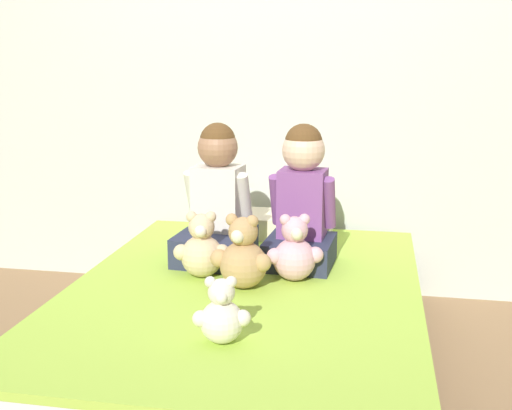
% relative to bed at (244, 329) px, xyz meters
% --- Properties ---
extents(ground_plane, '(14.00, 14.00, 0.00)m').
position_rel_bed_xyz_m(ground_plane, '(0.00, 0.00, -0.19)').
color(ground_plane, '#93704C').
extents(wall_behind_bed, '(8.00, 0.06, 2.50)m').
position_rel_bed_xyz_m(wall_behind_bed, '(0.00, 1.05, 1.06)').
color(wall_behind_bed, beige).
rests_on(wall_behind_bed, ground_plane).
extents(bed, '(1.42, 1.92, 0.37)m').
position_rel_bed_xyz_m(bed, '(0.00, 0.00, 0.00)').
color(bed, '#2D2D33').
rests_on(bed, ground_plane).
extents(child_on_left, '(0.34, 0.39, 0.62)m').
position_rel_bed_xyz_m(child_on_left, '(-0.20, 0.34, 0.45)').
color(child_on_left, '#282D47').
rests_on(child_on_left, bed).
extents(child_on_right, '(0.31, 0.33, 0.63)m').
position_rel_bed_xyz_m(child_on_right, '(0.19, 0.34, 0.48)').
color(child_on_right, '#282D47').
rests_on(child_on_right, bed).
extents(teddy_bear_held_by_left_child, '(0.23, 0.18, 0.28)m').
position_rel_bed_xyz_m(teddy_bear_held_by_left_child, '(-0.20, 0.08, 0.31)').
color(teddy_bear_held_by_left_child, '#D1B78E').
rests_on(teddy_bear_held_by_left_child, bed).
extents(teddy_bear_held_by_right_child, '(0.23, 0.18, 0.28)m').
position_rel_bed_xyz_m(teddy_bear_held_by_right_child, '(0.19, 0.11, 0.31)').
color(teddy_bear_held_by_right_child, '#DBA3B2').
rests_on(teddy_bear_held_by_right_child, bed).
extents(teddy_bear_between_children, '(0.25, 0.19, 0.31)m').
position_rel_bed_xyz_m(teddy_bear_between_children, '(-0.01, -0.02, 0.32)').
color(teddy_bear_between_children, tan).
rests_on(teddy_bear_between_children, bed).
extents(teddy_bear_at_foot_of_bed, '(0.19, 0.14, 0.23)m').
position_rel_bed_xyz_m(teddy_bear_at_foot_of_bed, '(0.04, -0.53, 0.28)').
color(teddy_bear_at_foot_of_bed, silver).
rests_on(teddy_bear_at_foot_of_bed, bed).
extents(pillow_at_headboard, '(0.59, 0.29, 0.11)m').
position_rel_bed_xyz_m(pillow_at_headboard, '(0.00, 0.79, 0.24)').
color(pillow_at_headboard, beige).
rests_on(pillow_at_headboard, bed).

